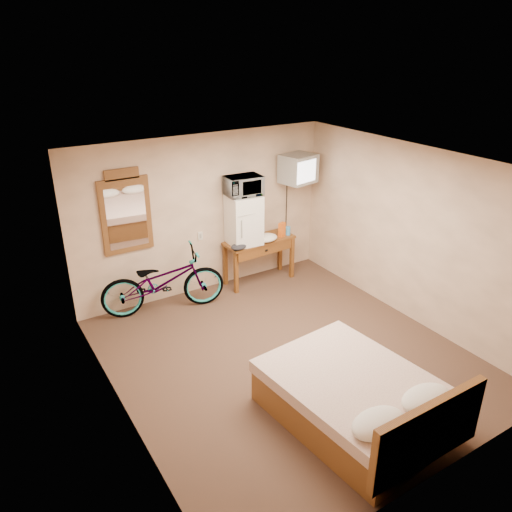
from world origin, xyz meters
name	(u,v)px	position (x,y,z in m)	size (l,w,h in m)	color
room	(289,269)	(0.00, 0.00, 1.25)	(4.60, 4.64, 2.50)	#482F24
desk	(260,248)	(0.86, 2.00, 0.61)	(1.21, 0.51, 0.75)	brown
mini_fridge	(244,220)	(0.56, 2.03, 1.15)	(0.52, 0.50, 0.79)	white
microwave	(243,186)	(0.56, 2.03, 1.70)	(0.55, 0.37, 0.30)	white
snack_bag	(282,230)	(1.25, 1.96, 0.87)	(0.12, 0.07, 0.24)	orange
blue_cup	(288,231)	(1.37, 1.96, 0.82)	(0.08, 0.08, 0.14)	#3F91D8
cloth_cream	(266,238)	(0.90, 1.91, 0.81)	(0.39, 0.30, 0.12)	white
cloth_dark_a	(239,247)	(0.36, 1.84, 0.80)	(0.26, 0.19, 0.10)	black
cloth_dark_b	(285,229)	(1.41, 2.10, 0.79)	(0.18, 0.15, 0.08)	black
crt_television	(298,169)	(1.59, 2.02, 1.83)	(0.60, 0.65, 0.46)	black
wall_mirror	(126,213)	(-1.22, 2.27, 1.51)	(0.72, 0.04, 1.22)	brown
bicycle	(163,281)	(-0.88, 1.95, 0.48)	(0.64, 1.82, 0.96)	black
bed	(359,400)	(-0.05, -1.38, 0.30)	(1.56, 1.99, 0.90)	brown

